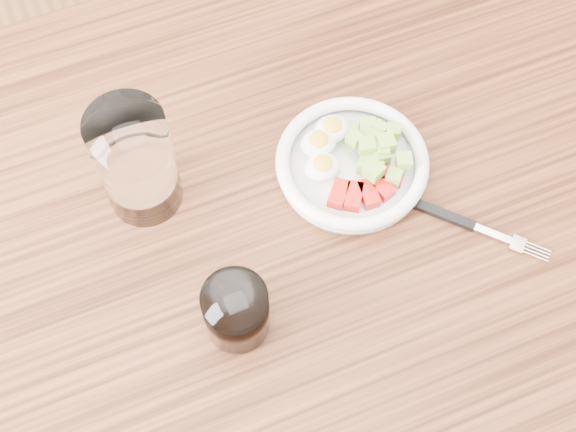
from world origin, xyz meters
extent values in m
plane|color=brown|center=(0.00, 0.00, 0.00)|extent=(4.00, 4.00, 0.00)
cube|color=brown|center=(0.65, 0.35, 0.36)|extent=(0.07, 0.07, 0.73)
cube|color=brown|center=(0.00, 0.00, 0.75)|extent=(1.50, 0.90, 0.04)
cylinder|color=white|center=(0.09, 0.05, 0.78)|extent=(0.19, 0.19, 0.01)
torus|color=white|center=(0.09, 0.05, 0.79)|extent=(0.19, 0.19, 0.02)
cube|color=#BC110C|center=(0.06, 0.02, 0.79)|extent=(0.04, 0.04, 0.02)
cube|color=#BC110C|center=(0.08, 0.01, 0.79)|extent=(0.04, 0.04, 0.02)
cube|color=#BC110C|center=(0.09, 0.01, 0.79)|extent=(0.02, 0.04, 0.02)
cube|color=#BC110C|center=(0.11, 0.01, 0.79)|extent=(0.03, 0.04, 0.02)
cube|color=#BC110C|center=(0.13, 0.02, 0.79)|extent=(0.04, 0.04, 0.02)
ellipsoid|color=white|center=(0.06, 0.09, 0.80)|extent=(0.05, 0.04, 0.03)
ellipsoid|color=yellow|center=(0.06, 0.09, 0.81)|extent=(0.02, 0.02, 0.01)
ellipsoid|color=white|center=(0.09, 0.10, 0.80)|extent=(0.05, 0.04, 0.03)
ellipsoid|color=yellow|center=(0.09, 0.10, 0.81)|extent=(0.02, 0.02, 0.01)
ellipsoid|color=white|center=(0.06, 0.06, 0.80)|extent=(0.05, 0.04, 0.03)
ellipsoid|color=yellow|center=(0.06, 0.06, 0.81)|extent=(0.02, 0.02, 0.01)
cube|color=#99C44B|center=(0.13, 0.09, 0.79)|extent=(0.03, 0.03, 0.02)
cube|color=#99C44B|center=(0.13, 0.08, 0.79)|extent=(0.03, 0.03, 0.02)
cube|color=#99C44B|center=(0.12, 0.04, 0.80)|extent=(0.02, 0.02, 0.02)
cube|color=#99C44B|center=(0.11, 0.02, 0.80)|extent=(0.03, 0.03, 0.02)
cube|color=#99C44B|center=(0.11, 0.03, 0.79)|extent=(0.02, 0.02, 0.02)
cube|color=#99C44B|center=(0.14, 0.08, 0.79)|extent=(0.02, 0.02, 0.02)
cube|color=#99C44B|center=(0.11, 0.04, 0.79)|extent=(0.03, 0.03, 0.02)
cube|color=#99C44B|center=(0.13, 0.05, 0.81)|extent=(0.02, 0.02, 0.02)
cube|color=#99C44B|center=(0.13, 0.07, 0.80)|extent=(0.03, 0.03, 0.02)
cube|color=#99C44B|center=(0.11, 0.06, 0.81)|extent=(0.02, 0.02, 0.02)
cube|color=#99C44B|center=(0.11, 0.07, 0.81)|extent=(0.02, 0.02, 0.02)
cube|color=#99C44B|center=(0.13, 0.06, 0.80)|extent=(0.03, 0.03, 0.02)
cube|color=#99C44B|center=(0.15, 0.02, 0.81)|extent=(0.02, 0.02, 0.02)
cube|color=#99C44B|center=(0.16, 0.07, 0.80)|extent=(0.02, 0.02, 0.02)
cube|color=#99C44B|center=(0.11, 0.10, 0.79)|extent=(0.02, 0.02, 0.02)
cube|color=#99C44B|center=(0.13, 0.05, 0.79)|extent=(0.03, 0.03, 0.02)
cube|color=#99C44B|center=(0.13, 0.04, 0.80)|extent=(0.02, 0.02, 0.02)
cube|color=#99C44B|center=(0.14, 0.05, 0.81)|extent=(0.02, 0.02, 0.02)
cube|color=#99C44B|center=(0.13, 0.06, 0.80)|extent=(0.02, 0.02, 0.02)
cube|color=#99C44B|center=(0.13, 0.09, 0.79)|extent=(0.03, 0.03, 0.02)
cube|color=#99C44B|center=(0.13, 0.01, 0.80)|extent=(0.03, 0.03, 0.02)
cube|color=#99C44B|center=(0.14, 0.08, 0.80)|extent=(0.02, 0.02, 0.02)
cube|color=black|center=(0.17, -0.05, 0.77)|extent=(0.07, 0.07, 0.01)
cube|color=silver|center=(0.22, -0.10, 0.77)|extent=(0.04, 0.04, 0.00)
cube|color=silver|center=(0.24, -0.12, 0.77)|extent=(0.03, 0.03, 0.00)
cylinder|color=silver|center=(0.25, -0.14, 0.77)|extent=(0.02, 0.02, 0.00)
cylinder|color=silver|center=(0.25, -0.14, 0.77)|extent=(0.02, 0.02, 0.00)
cylinder|color=silver|center=(0.26, -0.13, 0.77)|extent=(0.02, 0.02, 0.00)
cylinder|color=silver|center=(0.26, -0.13, 0.77)|extent=(0.02, 0.02, 0.00)
cylinder|color=white|center=(-0.16, 0.12, 0.85)|extent=(0.09, 0.09, 0.16)
cylinder|color=white|center=(-0.11, -0.08, 0.81)|extent=(0.07, 0.07, 0.08)
cylinder|color=black|center=(-0.11, -0.08, 0.81)|extent=(0.07, 0.07, 0.07)
camera|label=1|loc=(-0.17, -0.38, 1.66)|focal=50.00mm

